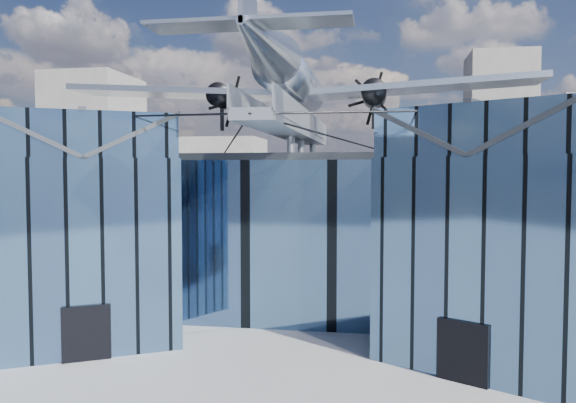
# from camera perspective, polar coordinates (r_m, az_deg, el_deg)

# --- Properties ---
(ground_plane) EXTENTS (120.00, 120.00, 0.00)m
(ground_plane) POSITION_cam_1_polar(r_m,az_deg,el_deg) (30.20, -0.64, -13.97)
(ground_plane) COLOR gray
(museum) EXTENTS (32.88, 24.50, 17.60)m
(museum) POSITION_cam_1_polar(r_m,az_deg,el_deg) (34.78, 1.03, -2.41)
(museum) COLOR #476992
(museum) RESTS_ON ground
(bg_towers) EXTENTS (77.00, 24.50, 26.00)m
(bg_towers) POSITION_cam_1_polar(r_m,az_deg,el_deg) (79.02, 6.83, 3.84)
(bg_towers) COLOR gray
(bg_towers) RESTS_ON ground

